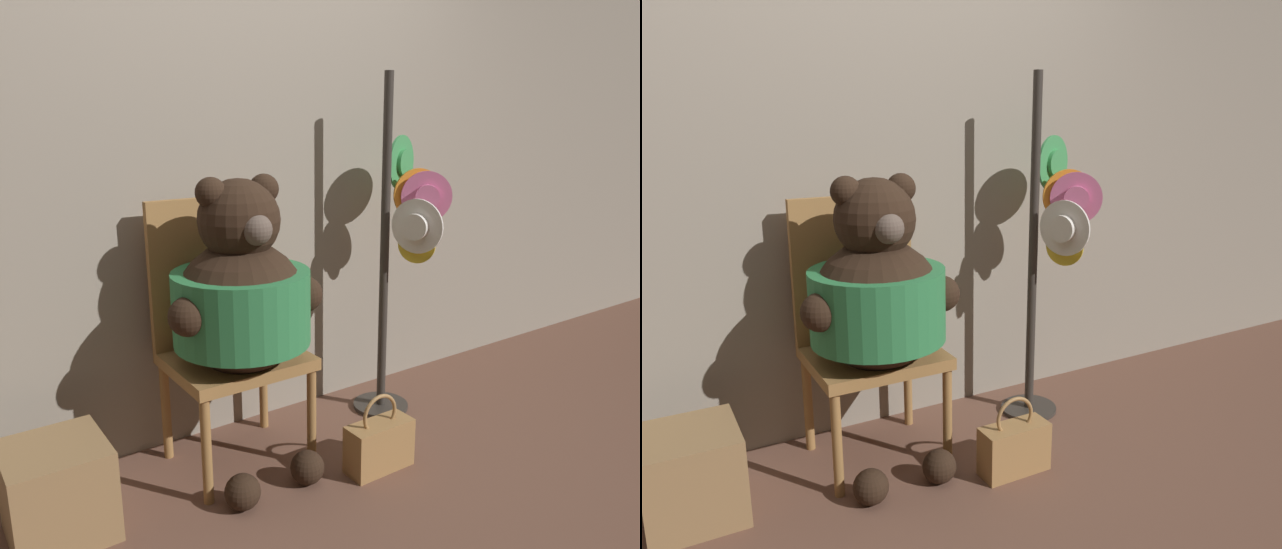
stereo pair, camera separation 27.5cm
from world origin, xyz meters
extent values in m
plane|color=brown|center=(0.00, 0.00, 0.00)|extent=(14.00, 14.00, 0.00)
cube|color=gray|center=(0.00, 0.59, 1.13)|extent=(8.00, 0.10, 2.26)
cylinder|color=#9E703D|center=(-0.38, 0.01, 0.22)|extent=(0.04, 0.04, 0.44)
cylinder|color=#9E703D|center=(0.10, 0.01, 0.22)|extent=(0.04, 0.04, 0.44)
cylinder|color=#9E703D|center=(-0.38, 0.42, 0.22)|extent=(0.04, 0.04, 0.44)
cylinder|color=#9E703D|center=(0.10, 0.42, 0.22)|extent=(0.04, 0.04, 0.44)
cube|color=#9E703D|center=(-0.14, 0.21, 0.47)|extent=(0.54, 0.47, 0.05)
cube|color=#9E703D|center=(-0.14, 0.43, 0.81)|extent=(0.54, 0.04, 0.64)
sphere|color=black|center=(-0.14, 0.14, 0.72)|extent=(0.54, 0.54, 0.54)
cylinder|color=#2D7F47|center=(-0.14, 0.14, 0.72)|extent=(0.55, 0.55, 0.30)
sphere|color=black|center=(-0.14, 0.14, 1.07)|extent=(0.32, 0.32, 0.32)
sphere|color=black|center=(-0.25, 0.14, 1.18)|extent=(0.12, 0.12, 0.12)
sphere|color=black|center=(-0.03, 0.14, 1.18)|extent=(0.12, 0.12, 0.12)
sphere|color=brown|center=(-0.14, 0.01, 1.05)|extent=(0.12, 0.12, 0.12)
sphere|color=black|center=(-0.40, 0.08, 0.75)|extent=(0.15, 0.15, 0.15)
sphere|color=black|center=(0.12, 0.08, 0.75)|extent=(0.15, 0.15, 0.15)
sphere|color=black|center=(-0.29, -0.10, 0.07)|extent=(0.14, 0.14, 0.14)
sphere|color=black|center=(0.01, -0.10, 0.07)|extent=(0.14, 0.14, 0.14)
cylinder|color=#332D28|center=(0.70, 0.25, 0.01)|extent=(0.28, 0.28, 0.02)
cylinder|color=#332D28|center=(0.70, 0.25, 0.83)|extent=(0.04, 0.04, 1.66)
cylinder|color=silver|center=(0.76, 0.10, 0.96)|extent=(0.11, 0.24, 0.26)
cylinder|color=silver|center=(0.76, 0.10, 0.96)|extent=(0.12, 0.14, 0.12)
cylinder|color=#3D9351|center=(0.84, 0.31, 1.24)|extent=(0.25, 0.11, 0.27)
cylinder|color=#3D9351|center=(0.84, 0.31, 1.24)|extent=(0.14, 0.10, 0.13)
cylinder|color=orange|center=(0.85, 0.20, 1.09)|extent=(0.24, 0.10, 0.25)
cylinder|color=orange|center=(0.85, 0.20, 1.09)|extent=(0.13, 0.10, 0.12)
cylinder|color=yellow|center=(0.78, 0.12, 0.87)|extent=(0.11, 0.16, 0.18)
cylinder|color=yellow|center=(0.78, 0.12, 0.87)|extent=(0.08, 0.10, 0.09)
cylinder|color=#D16693|center=(0.85, 0.14, 1.09)|extent=(0.20, 0.15, 0.24)
cylinder|color=#D16693|center=(0.85, 0.14, 1.09)|extent=(0.14, 0.13, 0.12)
cube|color=#A87A47|center=(0.32, -0.18, 0.11)|extent=(0.29, 0.13, 0.21)
torus|color=#A87A47|center=(0.32, -0.18, 0.25)|extent=(0.18, 0.02, 0.18)
cube|color=#937047|center=(-0.89, 0.14, 0.17)|extent=(0.35, 0.35, 0.35)
camera|label=1|loc=(-1.25, -1.98, 1.47)|focal=35.00mm
camera|label=2|loc=(-1.01, -2.13, 1.47)|focal=35.00mm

